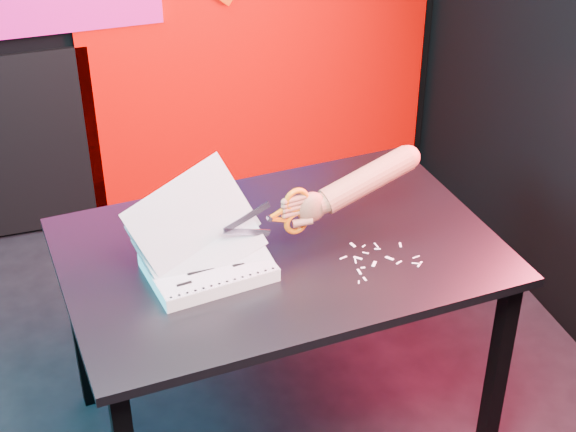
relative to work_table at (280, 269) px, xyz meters
name	(u,v)px	position (x,y,z in m)	size (l,w,h in m)	color
room	(174,71)	(-0.28, 0.01, 0.68)	(3.01, 3.01, 2.71)	black
backdrop	(123,23)	(-0.22, 1.48, 0.29)	(2.88, 0.05, 2.08)	#DE0300
work_table	(280,269)	(0.00, 0.00, 0.00)	(1.35, 0.95, 0.75)	black
printout_stack	(207,264)	(-0.24, -0.06, 0.11)	(0.42, 0.30, 0.33)	white
scissors	(291,213)	(0.02, -0.03, 0.22)	(0.27, 0.05, 0.16)	#999DB1
hand_forearm	(358,184)	(0.25, 0.00, 0.26)	(0.45, 0.13, 0.17)	#9E6543
paper_clippings	(376,259)	(0.25, -0.15, 0.08)	(0.23, 0.20, 0.00)	silver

